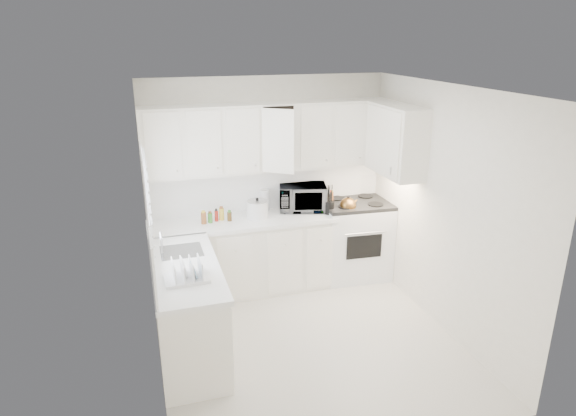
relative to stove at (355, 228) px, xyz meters
name	(u,v)px	position (x,y,z in m)	size (l,w,h in m)	color
floor	(307,341)	(-1.10, -1.30, -0.65)	(3.20, 3.20, 0.00)	silver
ceiling	(311,89)	(-1.10, -1.30, 1.95)	(3.20, 3.20, 0.00)	white
wall_back	(267,182)	(-1.10, 0.30, 0.65)	(3.00, 3.00, 0.00)	white
wall_front	(387,307)	(-1.10, -2.90, 0.65)	(3.00, 3.00, 0.00)	white
wall_left	(149,244)	(-2.60, -1.30, 0.65)	(3.20, 3.20, 0.00)	white
wall_right	(444,211)	(0.40, -1.30, 0.65)	(3.20, 3.20, 0.00)	white
window_blinds	(148,205)	(-2.58, -0.95, 0.90)	(0.06, 0.96, 1.06)	white
lower_cabinets_back	(244,257)	(-1.49, 0.00, -0.20)	(2.22, 0.60, 0.90)	white
lower_cabinets_left	(187,311)	(-2.30, -1.10, -0.20)	(0.60, 1.60, 0.90)	white
countertop_back	(243,221)	(-1.49, -0.01, 0.27)	(2.24, 0.64, 0.05)	white
countertop_left	(185,268)	(-2.29, -1.10, 0.27)	(0.64, 1.62, 0.05)	white
backsplash_back	(267,188)	(-1.10, 0.29, 0.57)	(2.98, 0.02, 0.55)	white
backsplash_left	(150,243)	(-2.59, -1.10, 0.57)	(0.02, 1.60, 0.55)	white
upper_cabinets_back	(270,170)	(-1.10, 0.13, 0.85)	(3.00, 0.33, 0.80)	white
upper_cabinets_right	(393,174)	(0.24, -0.48, 0.85)	(0.33, 0.90, 0.80)	white
sink	(181,241)	(-2.29, -0.75, 0.42)	(0.42, 0.38, 0.30)	gray
stove	(355,228)	(0.00, 0.00, 0.00)	(0.85, 0.70, 1.31)	white
tea_kettle	(348,204)	(-0.18, -0.16, 0.40)	(0.25, 0.22, 0.23)	brown
frying_pan	(363,201)	(0.18, 0.16, 0.31)	(0.27, 0.46, 0.04)	black
microwave	(302,195)	(-0.68, 0.12, 0.49)	(0.58, 0.32, 0.39)	gray
rice_cooker	(257,208)	(-1.30, -0.02, 0.42)	(0.25, 0.25, 0.25)	white
paper_towel	(265,200)	(-1.15, 0.22, 0.43)	(0.12, 0.12, 0.27)	white
utensil_crock	(330,199)	(-0.42, -0.13, 0.49)	(0.13, 0.13, 0.38)	black
dish_rack	(186,269)	(-2.30, -1.40, 0.40)	(0.40, 0.30, 0.22)	white
spice_left_0	(203,214)	(-1.95, 0.12, 0.36)	(0.06, 0.06, 0.13)	brown
spice_left_1	(210,216)	(-1.87, 0.03, 0.36)	(0.06, 0.06, 0.13)	#3B822B
spice_left_2	(215,213)	(-1.80, 0.12, 0.36)	(0.06, 0.06, 0.13)	#A31F15
spice_left_3	(222,215)	(-1.72, 0.03, 0.36)	(0.06, 0.06, 0.13)	yellow
spice_left_4	(227,212)	(-1.65, 0.12, 0.36)	(0.06, 0.06, 0.13)	#573B19
sauce_right_0	(314,200)	(-0.52, 0.16, 0.39)	(0.06, 0.06, 0.19)	#A31F15
sauce_right_1	(320,201)	(-0.46, 0.10, 0.39)	(0.06, 0.06, 0.19)	yellow
sauce_right_2	(322,199)	(-0.41, 0.16, 0.39)	(0.06, 0.06, 0.19)	#573B19
sauce_right_3	(328,200)	(-0.35, 0.10, 0.39)	(0.06, 0.06, 0.19)	black
sauce_right_4	(330,199)	(-0.30, 0.16, 0.39)	(0.06, 0.06, 0.19)	brown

